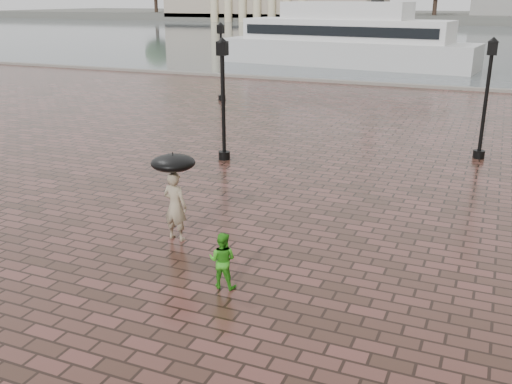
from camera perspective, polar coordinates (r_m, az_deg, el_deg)
ground at (r=11.27m, az=2.13°, el=-12.61°), size 300.00×300.00×0.00m
harbour_water at (r=101.23m, az=21.69°, el=14.24°), size 240.00×240.00×0.00m
quay_edge at (r=41.56m, az=18.33°, el=9.77°), size 80.00×0.60×0.30m
far_shore at (r=169.11m, az=22.69°, el=15.81°), size 300.00×60.00×2.00m
street_lamps at (r=27.18m, az=12.66°, el=10.88°), size 21.44×14.44×4.40m
adult_pedestrian at (r=14.51m, az=-8.08°, el=-1.42°), size 0.69×0.48×1.80m
child_pedestrian at (r=12.15m, az=-3.38°, el=-6.83°), size 0.65×0.53×1.24m
ferry_near at (r=53.88m, az=8.92°, el=14.80°), size 23.67×8.10×7.61m
umbrella at (r=14.16m, az=-8.29°, el=2.89°), size 1.10×1.10×1.17m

